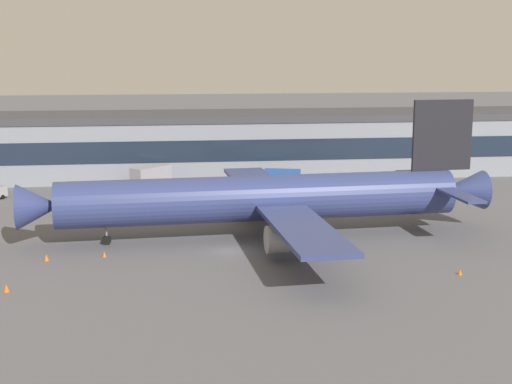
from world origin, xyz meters
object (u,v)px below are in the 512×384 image
traffic_cone_0 (104,254)px  stair_truck (281,179)px  traffic_cone_1 (460,272)px  catering_truck (152,177)px  traffic_cone_3 (46,258)px  airliner (267,198)px  traffic_cone_2 (6,288)px

traffic_cone_0 → stair_truck: bearing=54.2°
traffic_cone_1 → traffic_cone_0: bearing=163.2°
catering_truck → traffic_cone_3: catering_truck is taller
airliner → traffic_cone_0: 21.11m
airliner → catering_truck: airliner is taller
traffic_cone_1 → catering_truck: bearing=123.2°
catering_truck → traffic_cone_3: bearing=-105.6°
stair_truck → traffic_cone_1: stair_truck is taller
traffic_cone_0 → traffic_cone_3: size_ratio=0.83×
stair_truck → traffic_cone_3: (-32.32, -36.90, -1.63)m
traffic_cone_3 → stair_truck: bearing=48.8°
traffic_cone_0 → traffic_cone_2: bearing=-127.2°
airliner → traffic_cone_2: 33.40m
airliner → traffic_cone_1: 25.67m
traffic_cone_2 → traffic_cone_3: bearing=78.1°
catering_truck → airliner: bearing=-65.3°
traffic_cone_1 → traffic_cone_3: 44.96m
traffic_cone_2 → traffic_cone_3: 10.61m
airliner → traffic_cone_0: size_ratio=101.49×
airliner → traffic_cone_0: airliner is taller
stair_truck → catering_truck: bearing=173.3°
stair_truck → traffic_cone_2: bearing=-126.1°
stair_truck → traffic_cone_3: 49.08m
airliner → traffic_cone_1: airliner is taller
traffic_cone_0 → traffic_cone_3: (-6.27, -0.75, 0.06)m
stair_truck → traffic_cone_3: bearing=-131.2°
stair_truck → traffic_cone_3: size_ratio=9.19×
stair_truck → catering_truck: size_ratio=0.92×
stair_truck → traffic_cone_1: bearing=-76.5°
catering_truck → traffic_cone_1: catering_truck is taller
airliner → traffic_cone_2: bearing=-147.8°
traffic_cone_1 → traffic_cone_2: size_ratio=0.79×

